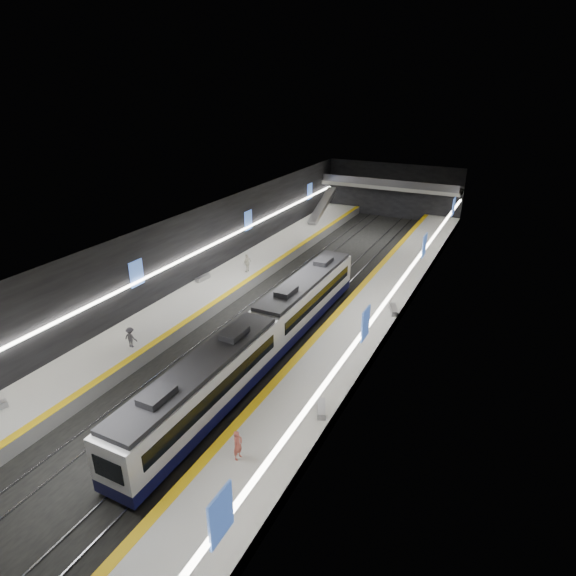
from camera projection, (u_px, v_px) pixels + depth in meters
The scene contains 24 objects.
ground at pixel (286, 308), 44.22m from camera, with size 70.00×70.00×0.00m, color black.
ceiling at pixel (286, 223), 41.00m from camera, with size 20.00×70.00×0.04m, color beige.
wall_left at pixel (195, 250), 46.72m from camera, with size 0.04×70.00×8.00m, color black.
wall_right at pixel (398, 287), 38.50m from camera, with size 0.04×70.00×8.00m, color black.
wall_back at pixel (393, 191), 71.24m from camera, with size 20.00×0.04×8.00m, color black.
platform_left at pixel (218, 288), 47.10m from camera, with size 5.00×70.00×1.00m, color slate.
tile_surface_left at pixel (218, 283), 46.89m from camera, with size 5.00×70.00×0.02m, color #AEAEA9.
tactile_strip_left at pixel (237, 287), 45.99m from camera, with size 0.60×70.00×0.02m, color #E6B40C.
platform_right at pixel (365, 320), 40.94m from camera, with size 5.00×70.00×1.00m, color slate.
tile_surface_right at pixel (365, 314), 40.73m from camera, with size 5.00×70.00×0.02m, color #AEAEA9.
tactile_strip_right at pixel (341, 309), 41.63m from camera, with size 0.60×70.00×0.02m, color #E6B40C.
rails at pixel (286, 307), 44.19m from camera, with size 6.52×70.00×0.12m.
train at pixel (263, 334), 35.17m from camera, with size 2.69×30.04×3.60m.
ad_posters at pixel (291, 258), 43.22m from camera, with size 19.94×53.50×2.20m.
cove_light_left at pixel (196, 253), 46.71m from camera, with size 0.25×68.60×0.12m, color white.
cove_light_right at pixel (395, 289), 38.66m from camera, with size 0.25×68.60×0.12m, color white.
mezzanine_bridge at pixel (390, 186), 69.12m from camera, with size 20.00×3.00×1.50m.
escalator at pixel (322, 206), 67.40m from camera, with size 1.20×8.00×0.60m, color #99999E.
bench_left_far at pixel (203, 278), 47.54m from camera, with size 0.49×1.76×0.43m, color #99999E.
bench_right_near at pixel (321, 409), 28.82m from camera, with size 0.47×1.70×0.42m, color #99999E.
bench_right_far at pixel (393, 310), 41.05m from camera, with size 0.53×1.90×0.46m, color #99999E.
passenger_right_a at pixel (238, 445), 25.04m from camera, with size 0.62×0.41×1.71m, color #C35848.
passenger_left_a at pixel (247, 263), 49.24m from camera, with size 1.15×0.48×1.95m, color beige.
passenger_left_b at pixel (131, 338), 35.51m from camera, with size 1.04×0.60×1.61m, color #3D3C44.
Camera 1 is at (17.97, -35.45, 19.45)m, focal length 30.00 mm.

